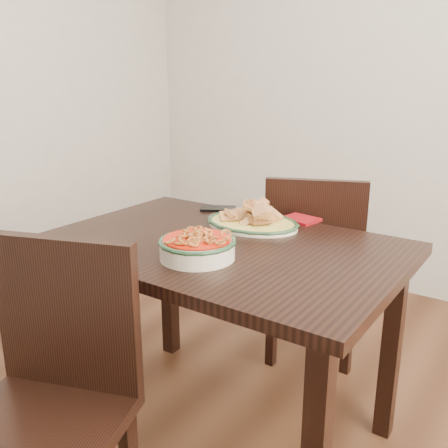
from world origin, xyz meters
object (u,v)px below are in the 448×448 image
Objects in this scene: noodle_bowl at (197,245)px; smartphone at (218,209)px; dining_table at (221,269)px; chair_far at (313,260)px; chair_near at (51,390)px; fish_plate at (252,215)px.

noodle_bowl reaches higher than smartphone.
dining_table is 1.36× the size of chair_far.
chair_far reaches higher than dining_table.
chair_near is 6.03× the size of smartphone.
chair_near reaches higher than noodle_bowl.
chair_far reaches higher than noodle_bowl.
smartphone is at bearing 153.50° from fish_plate.
smartphone is (-0.24, 0.12, -0.04)m from fish_plate.
chair_near is (-0.16, -1.29, 0.00)m from chair_far.
smartphone is at bearing 79.19° from chair_near.
chair_far is 0.50m from smartphone.
dining_table is at bearing 61.17° from chair_far.
smartphone is (-0.26, 0.35, 0.10)m from dining_table.
chair_near is at bearing 59.83° from chair_far.
fish_plate reaches higher than dining_table.
fish_plate is 0.40m from noodle_bowl.
chair_far is at bearing 87.65° from noodle_bowl.
dining_table is at bearing 61.73° from chair_near.
noodle_bowl is 1.66× the size of smartphone.
chair_far reaches higher than fish_plate.
chair_far is at bearing 11.78° from smartphone.
chair_far is (0.06, 0.64, -0.15)m from dining_table.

